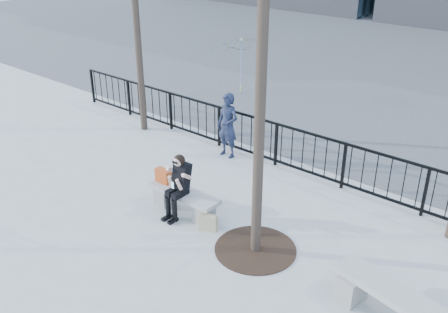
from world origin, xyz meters
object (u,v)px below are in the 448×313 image
Objects in this scene: bench_main at (184,199)px; standing_man at (228,126)px; bench_second at (389,299)px; seated_woman at (178,186)px.

standing_man is (-1.03, 2.66, 0.53)m from bench_main.
bench_second is 6.18m from standing_man.
seated_woman is (-4.44, 0.02, 0.34)m from bench_second.
bench_main is 1.00× the size of standing_man.
standing_man reaches higher than bench_main.
bench_second is 1.10× the size of standing_man.
seated_woman is at bearing -68.61° from standing_man.
standing_man reaches higher than seated_woman.
bench_main is 0.40m from seated_woman.
seated_woman is (0.00, -0.16, 0.37)m from bench_main.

